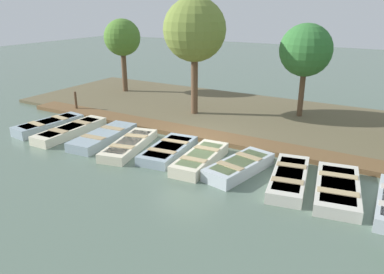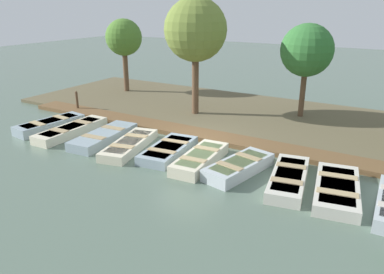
% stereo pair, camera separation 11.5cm
% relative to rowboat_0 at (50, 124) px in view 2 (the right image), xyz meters
% --- Properties ---
extents(ground_plane, '(80.00, 80.00, 0.00)m').
position_rel_rowboat_0_xyz_m(ground_plane, '(-1.50, 6.49, -0.22)').
color(ground_plane, '#566B5B').
extents(shore_bank, '(8.00, 24.00, 0.16)m').
position_rel_rowboat_0_xyz_m(shore_bank, '(-6.50, 6.49, -0.14)').
color(shore_bank, brown).
rests_on(shore_bank, ground_plane).
extents(dock_walkway, '(1.19, 19.74, 0.19)m').
position_rel_rowboat_0_xyz_m(dock_walkway, '(-2.60, 6.49, -0.13)').
color(dock_walkway, brown).
rests_on(dock_walkway, ground_plane).
extents(rowboat_0, '(3.22, 1.37, 0.44)m').
position_rel_rowboat_0_xyz_m(rowboat_0, '(0.00, 0.00, 0.00)').
color(rowboat_0, '#8C9EA8').
rests_on(rowboat_0, ground_plane).
extents(rowboat_1, '(3.56, 1.03, 0.40)m').
position_rel_rowboat_0_xyz_m(rowboat_1, '(0.01, 1.38, -0.02)').
color(rowboat_1, beige).
rests_on(rowboat_1, ground_plane).
extents(rowboat_2, '(3.38, 1.40, 0.40)m').
position_rel_rowboat_0_xyz_m(rowboat_2, '(-0.09, 3.19, -0.02)').
color(rowboat_2, '#8C9EA8').
rests_on(rowboat_2, ground_plane).
extents(rowboat_3, '(3.40, 1.72, 0.37)m').
position_rel_rowboat_0_xyz_m(rowboat_3, '(0.08, 4.70, -0.04)').
color(rowboat_3, beige).
rests_on(rowboat_3, ground_plane).
extents(rowboat_4, '(2.99, 1.52, 0.37)m').
position_rel_rowboat_0_xyz_m(rowboat_4, '(-0.23, 6.33, -0.04)').
color(rowboat_4, '#8C9EA8').
rests_on(rowboat_4, ground_plane).
extents(rowboat_5, '(3.01, 1.23, 0.42)m').
position_rel_rowboat_0_xyz_m(rowboat_5, '(-0.04, 7.81, -0.01)').
color(rowboat_5, beige).
rests_on(rowboat_5, ground_plane).
extents(rowboat_6, '(2.97, 1.62, 0.44)m').
position_rel_rowboat_0_xyz_m(rowboat_6, '(-0.09, 9.29, 0.00)').
color(rowboat_6, '#B2BCC1').
rests_on(rowboat_6, ground_plane).
extents(rowboat_7, '(3.29, 1.57, 0.39)m').
position_rel_rowboat_0_xyz_m(rowboat_7, '(-0.13, 10.98, -0.03)').
color(rowboat_7, beige).
rests_on(rowboat_7, ground_plane).
extents(rowboat_8, '(3.27, 1.74, 0.38)m').
position_rel_rowboat_0_xyz_m(rowboat_8, '(-0.15, 12.44, -0.03)').
color(rowboat_8, beige).
rests_on(rowboat_8, ground_plane).
extents(mooring_post_near, '(0.13, 0.13, 1.10)m').
position_rel_rowboat_0_xyz_m(mooring_post_near, '(-2.75, -1.14, 0.33)').
color(mooring_post_near, brown).
rests_on(mooring_post_near, ground_plane).
extents(park_tree_far_left, '(2.20, 2.20, 4.56)m').
position_rel_rowboat_0_xyz_m(park_tree_far_left, '(-7.37, -1.65, 3.19)').
color(park_tree_far_left, brown).
rests_on(park_tree_far_left, ground_plane).
extents(park_tree_left, '(2.99, 2.99, 5.73)m').
position_rel_rowboat_0_xyz_m(park_tree_left, '(-5.16, 4.65, 3.98)').
color(park_tree_left, brown).
rests_on(park_tree_left, ground_plane).
extents(park_tree_center, '(2.46, 2.46, 4.58)m').
position_rel_rowboat_0_xyz_m(park_tree_center, '(-7.36, 9.38, 3.11)').
color(park_tree_center, brown).
rests_on(park_tree_center, ground_plane).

